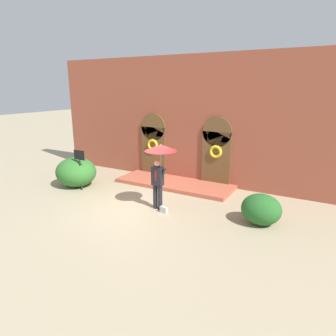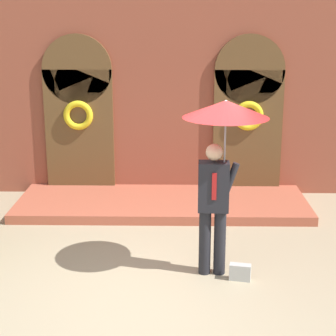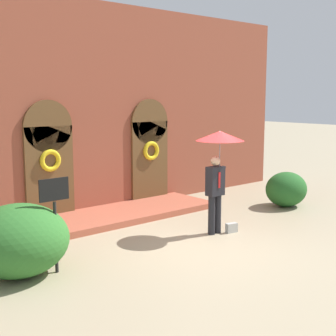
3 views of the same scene
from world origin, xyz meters
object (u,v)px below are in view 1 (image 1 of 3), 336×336
at_px(person_with_umbrella, 160,157).
at_px(sign_post, 80,163).
at_px(handbag, 164,210).
at_px(shrub_left, 76,172).
at_px(shrub_right, 261,209).

height_order(person_with_umbrella, sign_post, person_with_umbrella).
bearing_deg(handbag, sign_post, -173.63).
distance_m(sign_post, shrub_left, 0.82).
xyz_separation_m(shrub_left, shrub_right, (7.96, 0.08, -0.15)).
height_order(sign_post, shrub_left, sign_post).
distance_m(person_with_umbrella, shrub_left, 4.76).
xyz_separation_m(handbag, shrub_left, (-4.82, 0.66, 0.53)).
xyz_separation_m(sign_post, shrub_right, (7.39, 0.37, -0.67)).
bearing_deg(sign_post, person_with_umbrella, -2.42).
relative_size(handbag, shrub_left, 0.16).
height_order(shrub_left, shrub_right, shrub_left).
height_order(handbag, sign_post, sign_post).
bearing_deg(shrub_right, person_with_umbrella, -170.95).
distance_m(person_with_umbrella, sign_post, 4.06).
bearing_deg(shrub_right, shrub_left, -179.41).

